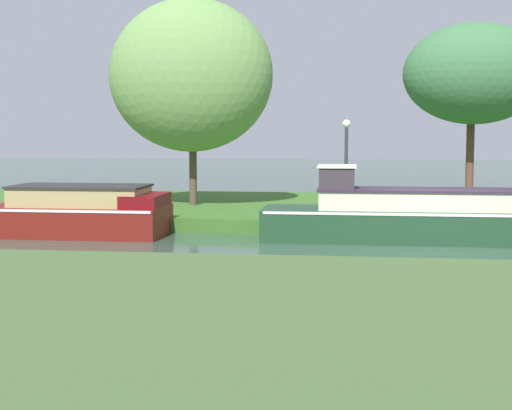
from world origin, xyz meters
TOP-DOWN VIEW (x-y plane):
  - ground_plane at (0.00, 0.00)m, footprint 120.00×120.00m
  - riverbank_far at (0.00, 7.00)m, footprint 72.00×10.00m
  - forest_barge at (0.30, 1.20)m, footprint 9.61×1.98m
  - maroon_narrowboat at (-9.65, 1.20)m, footprint 4.90×2.32m
  - willow_tree_left at (-7.52, 5.85)m, footprint 5.46×3.84m
  - willow_tree_centre at (1.67, 6.41)m, footprint 4.56×3.37m
  - lamp_post at (-2.37, 3.44)m, footprint 0.24×0.24m

SIDE VIEW (x-z plane):
  - ground_plane at x=0.00m, z-range 0.00..0.00m
  - riverbank_far at x=0.00m, z-range 0.00..0.40m
  - maroon_narrowboat at x=-9.65m, z-range -0.06..1.33m
  - forest_barge at x=0.30m, z-range -0.34..1.65m
  - lamp_post at x=-2.37m, z-range 0.77..3.59m
  - willow_tree_left at x=-7.52m, z-range 1.30..8.13m
  - willow_tree_centre at x=1.67m, z-range 1.74..7.70m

